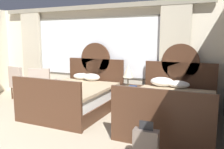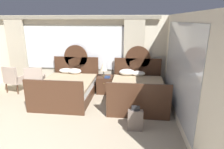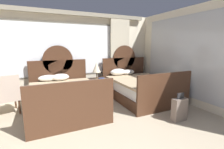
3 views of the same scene
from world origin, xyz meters
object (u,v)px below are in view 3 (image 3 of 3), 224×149
Objects in this scene: nightstand_between_beds at (98,88)px; suitcase_on_floor at (179,109)px; armchair_by_window_left at (5,94)px; book_on_nightstand at (102,79)px; bed_near_mirror at (139,87)px; bed_near_window at (64,97)px; table_lamp_on_nightstand at (97,68)px.

suitcase_on_floor reaches higher than nightstand_between_beds.
book_on_nightstand is at bearing 5.11° from armchair_by_window_left.
bed_near_mirror is 2.24× the size of armchair_by_window_left.
suitcase_on_floor is at bearing -36.48° from bed_near_window.
bed_near_window is at bearing -150.03° from nightstand_between_beds.
table_lamp_on_nightstand is at bearing 7.93° from armchair_by_window_left.
book_on_nightstand is (0.15, -0.11, -0.35)m from table_lamp_on_nightstand.
book_on_nightstand reaches higher than nightstand_between_beds.
bed_near_mirror reaches higher than table_lamp_on_nightstand.
nightstand_between_beds is at bearing 2.99° from table_lamp_on_nightstand.
suitcase_on_floor is (1.12, -2.30, -0.70)m from table_lamp_on_nightstand.
nightstand_between_beds is 2.54m from suitcase_on_floor.
nightstand_between_beds is 0.66m from table_lamp_on_nightstand.
bed_near_window reaches higher than nightstand_between_beds.
suitcase_on_floor is (3.54, -1.97, -0.26)m from armchair_by_window_left.
bed_near_window is 1.36m from armchair_by_window_left.
suitcase_on_floor reaches higher than book_on_nightstand.
bed_near_window is 2.29m from bed_near_mirror.
table_lamp_on_nightstand is 2.01× the size of book_on_nightstand.
bed_near_mirror reaches higher than suitcase_on_floor.
armchair_by_window_left is (-3.60, 0.32, 0.15)m from bed_near_mirror.
bed_near_window is 2.77m from suitcase_on_floor.
bed_near_window is 1.39m from book_on_nightstand.
table_lamp_on_nightstand is 0.54× the size of armchair_by_window_left.
book_on_nightstand is (0.10, -0.11, 0.32)m from nightstand_between_beds.
armchair_by_window_left reaches higher than suitcase_on_floor.
table_lamp_on_nightstand is at bearing -177.01° from nightstand_between_beds.
armchair_by_window_left is at bearing -172.07° from table_lamp_on_nightstand.
nightstand_between_beds is 0.95× the size of suitcase_on_floor.
suitcase_on_floor is (-0.06, -1.65, -0.11)m from bed_near_mirror.
bed_near_mirror is at bearing 0.05° from bed_near_window.
nightstand_between_beds is (-1.14, 0.66, -0.07)m from bed_near_mirror.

